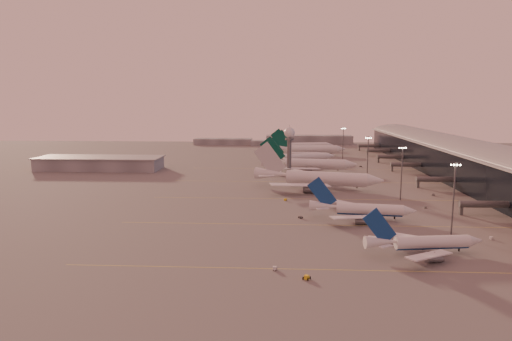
{
  "coord_description": "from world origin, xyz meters",
  "views": [
    {
      "loc": [
        -0.7,
        -153.76,
        45.34
      ],
      "look_at": [
        -12.48,
        70.43,
        10.84
      ],
      "focal_mm": 32.0,
      "sensor_mm": 36.0,
      "label": 1
    }
  ],
  "objects": [
    {
      "name": "gsv_catering_a",
      "position": [
        69.35,
        -4.83,
        1.83
      ],
      "size": [
        4.88,
        3.75,
        3.67
      ],
      "color": "silver",
      "rests_on": "ground"
    },
    {
      "name": "mast_d",
      "position": [
        48.0,
        200.0,
        13.74
      ],
      "size": [
        3.6,
        0.56,
        25.0
      ],
      "color": "#505256",
      "rests_on": "ground"
    },
    {
      "name": "gsv_truck_a",
      "position": [
        -1.41,
        -36.19,
        1.09
      ],
      "size": [
        5.33,
        2.1,
        2.14
      ],
      "color": "silver",
      "rests_on": "ground"
    },
    {
      "name": "gsv_catering_b",
      "position": [
        73.48,
        65.16,
        2.23
      ],
      "size": [
        5.94,
        4.41,
        4.46
      ],
      "color": "#5D5F62",
      "rests_on": "ground"
    },
    {
      "name": "radar_tower",
      "position": [
        5.0,
        120.0,
        20.95
      ],
      "size": [
        6.4,
        6.4,
        31.1
      ],
      "color": "#505256",
      "rests_on": "ground"
    },
    {
      "name": "greentail_d",
      "position": [
        22.36,
        263.63,
        3.44
      ],
      "size": [
        53.43,
        42.87,
        19.47
      ],
      "color": "silver",
      "rests_on": "ground"
    },
    {
      "name": "ground",
      "position": [
        0.0,
        0.0,
        0.0
      ],
      "size": [
        700.0,
        700.0,
        0.0
      ],
      "primitive_type": "plane",
      "color": "#535151",
      "rests_on": "ground"
    },
    {
      "name": "gsv_truck_c",
      "position": [
        2.31,
        50.91,
        1.05
      ],
      "size": [
        5.13,
        4.62,
        2.06
      ],
      "color": "yellow",
      "rests_on": "ground"
    },
    {
      "name": "greentail_a",
      "position": [
        17.93,
        136.37,
        3.99
      ],
      "size": [
        62.06,
        49.83,
        22.6
      ],
      "color": "silver",
      "rests_on": "ground"
    },
    {
      "name": "taxiway_markings",
      "position": [
        30.0,
        56.0,
        0.01
      ],
      "size": [
        180.0,
        185.25,
        0.02
      ],
      "color": "#D7CA4C",
      "rests_on": "ground"
    },
    {
      "name": "mast_b",
      "position": [
        55.0,
        55.0,
        13.74
      ],
      "size": [
        3.6,
        0.56,
        25.0
      ],
      "color": "#505256",
      "rests_on": "ground"
    },
    {
      "name": "hangar",
      "position": [
        -120.0,
        140.0,
        4.32
      ],
      "size": [
        82.0,
        27.0,
        8.5
      ],
      "color": "slate",
      "rests_on": "ground"
    },
    {
      "name": "narrowbody_near",
      "position": [
        42.35,
        -20.66,
        2.95
      ],
      "size": [
        37.11,
        29.43,
        14.55
      ],
      "color": "silver",
      "rests_on": "ground"
    },
    {
      "name": "narrowbody_mid",
      "position": [
        31.04,
        19.33,
        3.27
      ],
      "size": [
        41.21,
        32.71,
        16.14
      ],
      "color": "silver",
      "rests_on": "ground"
    },
    {
      "name": "distant_horizon",
      "position": [
        2.62,
        325.14,
        3.89
      ],
      "size": [
        165.0,
        37.5,
        9.0
      ],
      "color": "slate",
      "rests_on": "ground"
    },
    {
      "name": "widebody_white",
      "position": [
        19.1,
        80.55,
        4.14
      ],
      "size": [
        66.66,
        52.78,
        23.88
      ],
      "color": "silver",
      "rests_on": "ground"
    },
    {
      "name": "mast_a",
      "position": [
        58.0,
        0.0,
        13.74
      ],
      "size": [
        3.6,
        0.56,
        25.0
      ],
      "color": "#505256",
      "rests_on": "ground"
    },
    {
      "name": "mast_c",
      "position": [
        50.0,
        110.0,
        13.74
      ],
      "size": [
        3.6,
        0.56,
        25.0
      ],
      "color": "#505256",
      "rests_on": "ground"
    },
    {
      "name": "gsv_tug_hangar",
      "position": [
        55.02,
        160.17,
        0.51
      ],
      "size": [
        3.86,
        2.82,
        0.99
      ],
      "color": "#5D5F62",
      "rests_on": "ground"
    },
    {
      "name": "terminal",
      "position": [
        107.88,
        110.09,
        10.52
      ],
      "size": [
        57.0,
        362.0,
        23.04
      ],
      "color": "black",
      "rests_on": "ground"
    },
    {
      "name": "greentail_c",
      "position": [
        23.5,
        224.23,
        4.0
      ],
      "size": [
        62.41,
        50.25,
        22.66
      ],
      "color": "silver",
      "rests_on": "ground"
    },
    {
      "name": "gsv_truck_b",
      "position": [
        61.67,
        38.73,
        0.96
      ],
      "size": [
        4.65,
        1.8,
        1.87
      ],
      "color": "#5D5F62",
      "rests_on": "ground"
    },
    {
      "name": "gsv_tug_far",
      "position": [
        9.31,
        105.22,
        0.58
      ],
      "size": [
        4.42,
        4.53,
        1.13
      ],
      "color": "silver",
      "rests_on": "ground"
    },
    {
      "name": "gsv_tug_mid",
      "position": [
        7.57,
        19.41,
        0.45
      ],
      "size": [
        3.13,
        3.59,
        0.88
      ],
      "color": "#5D5F62",
      "rests_on": "ground"
    },
    {
      "name": "gsv_tug_near",
      "position": [
        6.42,
        -42.2,
        0.55
      ],
      "size": [
        3.74,
        4.32,
        1.06
      ],
      "color": "yellow",
      "rests_on": "ground"
    },
    {
      "name": "greentail_b",
      "position": [
        14.86,
        176.67,
        3.46
      ],
      "size": [
        51.95,
        41.26,
        19.6
      ],
      "color": "silver",
      "rests_on": "ground"
    }
  ]
}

